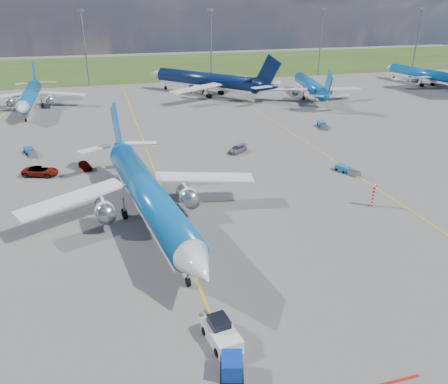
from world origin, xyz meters
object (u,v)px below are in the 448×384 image
object	(u,v)px
bg_jet_ene	(421,85)
baggage_tug_c	(30,152)
bg_jet_nnw	(32,110)
service_car_c	(237,149)
warning_post	(373,196)
service_car_a	(85,165)
bg_jet_n	(206,95)
baggage_tug_e	(323,125)
uld_container	(232,366)
pushback_tug	(221,333)
main_airliner	(151,223)
bg_jet_ne	(310,98)
baggage_tug_w	(347,170)
service_car_b	(40,171)

from	to	relation	value
bg_jet_ene	baggage_tug_c	bearing A→B (deg)	12.69
bg_jet_ene	bg_jet_nnw	bearing A→B (deg)	-5.31
service_car_c	warning_post	bearing A→B (deg)	-15.68
warning_post	service_car_a	world-z (taller)	warning_post
bg_jet_n	baggage_tug_c	distance (m)	60.05
warning_post	baggage_tug_e	bearing A→B (deg)	72.01
service_car_a	service_car_c	size ratio (longest dim) A/B	0.81
uld_container	service_car_c	world-z (taller)	uld_container
pushback_tug	uld_container	world-z (taller)	pushback_tug
main_airliner	bg_jet_ne	bearing A→B (deg)	42.63
service_car_c	baggage_tug_w	size ratio (longest dim) A/B	1.01
bg_jet_ene	service_car_b	distance (m)	121.62
service_car_a	baggage_tug_e	xyz separation A→B (m)	(48.71, 12.25, -0.11)
service_car_c	baggage_tug_w	world-z (taller)	service_car_c
warning_post	bg_jet_ne	size ratio (longest dim) A/B	0.08
uld_container	bg_jet_n	bearing A→B (deg)	93.56
bg_jet_ne	baggage_tug_w	distance (m)	57.56
bg_jet_n	service_car_c	xyz separation A→B (m)	(-6.78, -51.46, 0.64)
baggage_tug_c	bg_jet_ene	bearing A→B (deg)	-0.70
service_car_b	bg_jet_ne	bearing A→B (deg)	-39.42
uld_container	bg_jet_ne	bearing A→B (deg)	76.99
bg_jet_n	uld_container	size ratio (longest dim) A/B	24.58
bg_jet_nnw	warning_post	bearing A→B (deg)	-55.54
bg_jet_ene	baggage_tug_w	bearing A→B (deg)	37.86
bg_jet_ene	bg_jet_ne	bearing A→B (deg)	5.08
bg_jet_ene	service_car_a	distance (m)	115.10
bg_jet_nnw	main_airliner	distance (m)	71.92
service_car_a	service_car_b	world-z (taller)	service_car_b
pushback_tug	baggage_tug_c	world-z (taller)	pushback_tug
warning_post	service_car_c	distance (m)	28.12
uld_container	baggage_tug_e	xyz separation A→B (m)	(38.11, 59.23, -0.26)
bg_jet_ene	service_car_a	world-z (taller)	bg_jet_ene
uld_container	service_car_c	size ratio (longest dim) A/B	0.43
main_airliner	baggage_tug_c	world-z (taller)	main_airliner
bg_jet_nnw	baggage_tug_e	world-z (taller)	bg_jet_nnw
service_car_c	baggage_tug_w	xyz separation A→B (m)	(13.58, -14.27, -0.19)
service_car_b	bg_jet_n	bearing A→B (deg)	-18.11
service_car_a	baggage_tug_w	xyz separation A→B (m)	(39.73, -13.02, -0.16)
main_airliner	pushback_tug	size ratio (longest dim) A/B	7.46
service_car_b	main_airliner	bearing A→B (deg)	-126.71
warning_post	baggage_tug_w	distance (m)	12.23
warning_post	bg_jet_n	xyz separation A→B (m)	(-3.75, 77.52, -1.50)
bg_jet_ene	pushback_tug	world-z (taller)	bg_jet_ene
baggage_tug_w	baggage_tug_c	bearing A→B (deg)	133.71
bg_jet_n	service_car_c	world-z (taller)	bg_jet_n
bg_jet_ne	service_car_c	distance (m)	52.01
pushback_tug	main_airliner	bearing A→B (deg)	89.19
bg_jet_ne	service_car_a	xyz separation A→B (m)	(-59.73, -40.95, 0.61)
bg_jet_nnw	main_airliner	size ratio (longest dim) A/B	0.89
pushback_tug	service_car_c	world-z (taller)	pushback_tug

